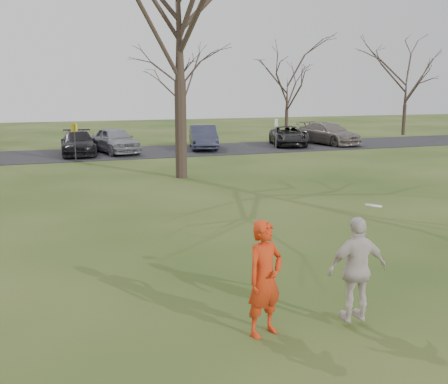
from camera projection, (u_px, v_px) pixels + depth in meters
The scene contains 13 objects.
ground at pixel (305, 321), 8.89m from camera, with size 120.00×120.00×0.00m, color #1E380F.
parking_strip at pixel (106, 154), 31.92m from camera, with size 62.00×6.50×0.04m, color black.
player_defender at pixel (265, 278), 8.25m from camera, with size 0.68×0.45×1.88m, color red.
car_3 at pixel (78, 143), 31.09m from camera, with size 1.96×4.82×1.40m, color black.
car_4 at pixel (115, 140), 31.87m from camera, with size 1.86×4.62×1.57m, color gray.
car_5 at pixel (203, 137), 34.11m from camera, with size 1.62×4.65×1.53m, color #2D2F44.
car_6 at pixel (288, 136), 36.12m from camera, with size 2.21×4.79×1.33m, color black.
car_7 at pixel (329, 134), 37.02m from camera, with size 2.12×5.22×1.51m, color slate.
catching_play at pixel (357, 269), 8.51m from camera, with size 1.06×0.51×1.95m.
sign_yellow at pixel (75, 135), 28.21m from camera, with size 0.35×0.35×2.08m.
sign_white at pixel (276, 129), 32.25m from camera, with size 0.35×0.35×2.08m.
big_tree at pixel (179, 14), 22.04m from camera, with size 9.00×9.00×14.00m, color #352821, non-canonical shape.
small_tree_row at pixel (156, 89), 37.32m from camera, with size 55.00×5.90×8.50m.
Camera 1 is at (-4.14, -7.32, 3.87)m, focal length 42.03 mm.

